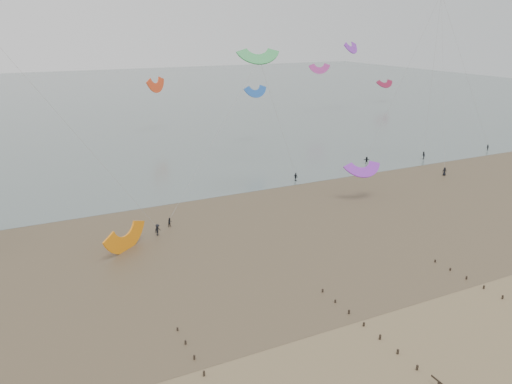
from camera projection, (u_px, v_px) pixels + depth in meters
ground at (357, 359)px, 47.68m from camera, size 500.00×500.00×0.00m
sea_and_shore at (196, 237)px, 75.28m from camera, size 500.00×665.00×0.03m
kitesurfers at (334, 178)px, 101.16m from camera, size 117.27×20.63×1.87m
grounded_kite at (127, 250)px, 70.88m from camera, size 9.16×8.92×3.97m
kites_airborne at (82, 64)px, 112.93m from camera, size 247.86×117.69×41.08m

